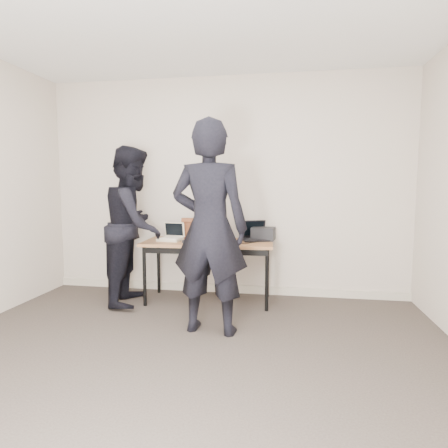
% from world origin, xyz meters
% --- Properties ---
extents(room, '(4.60, 4.60, 2.80)m').
position_xyz_m(room, '(0.00, 0.00, 1.35)').
color(room, '#3C342E').
rests_on(room, ground).
extents(desk, '(1.52, 0.70, 0.72)m').
position_xyz_m(desk, '(-0.13, 1.84, 0.66)').
color(desk, brown).
rests_on(desk, ground).
extents(laptop_beige, '(0.29, 0.28, 0.21)m').
position_xyz_m(laptop_beige, '(-0.57, 1.84, 0.76)').
color(laptop_beige, beige).
rests_on(laptop_beige, desk).
extents(laptop_center, '(0.41, 0.40, 0.25)m').
position_xyz_m(laptop_center, '(-0.14, 1.81, 0.78)').
color(laptop_center, black).
rests_on(laptop_center, desk).
extents(laptop_right, '(0.40, 0.39, 0.23)m').
position_xyz_m(laptop_right, '(0.40, 2.01, 0.77)').
color(laptop_right, black).
rests_on(laptop_right, desk).
extents(leather_satchel, '(0.37, 0.20, 0.25)m').
position_xyz_m(leather_satchel, '(-0.31, 2.07, 0.85)').
color(leather_satchel, brown).
rests_on(leather_satchel, desk).
extents(tissue, '(0.14, 0.12, 0.08)m').
position_xyz_m(tissue, '(-0.28, 2.07, 1.00)').
color(tissue, white).
rests_on(tissue, leather_satchel).
extents(equipment_box, '(0.29, 0.25, 0.15)m').
position_xyz_m(equipment_box, '(0.50, 2.03, 0.80)').
color(equipment_box, black).
rests_on(equipment_box, desk).
extents(power_brick, '(0.09, 0.06, 0.03)m').
position_xyz_m(power_brick, '(-0.35, 1.67, 0.74)').
color(power_brick, black).
rests_on(power_brick, desk).
extents(cables, '(1.15, 0.38, 0.01)m').
position_xyz_m(cables, '(-0.05, 1.81, 0.72)').
color(cables, silver).
rests_on(cables, desk).
extents(person_typist, '(0.75, 0.52, 1.96)m').
position_xyz_m(person_typist, '(0.07, 0.95, 0.98)').
color(person_typist, black).
rests_on(person_typist, ground).
extents(person_observer, '(0.78, 0.95, 1.81)m').
position_xyz_m(person_observer, '(-0.98, 1.70, 0.91)').
color(person_observer, black).
rests_on(person_observer, ground).
extents(baseboard, '(4.50, 0.03, 0.10)m').
position_xyz_m(baseboard, '(0.00, 2.23, 0.05)').
color(baseboard, '#BCB19B').
rests_on(baseboard, ground).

